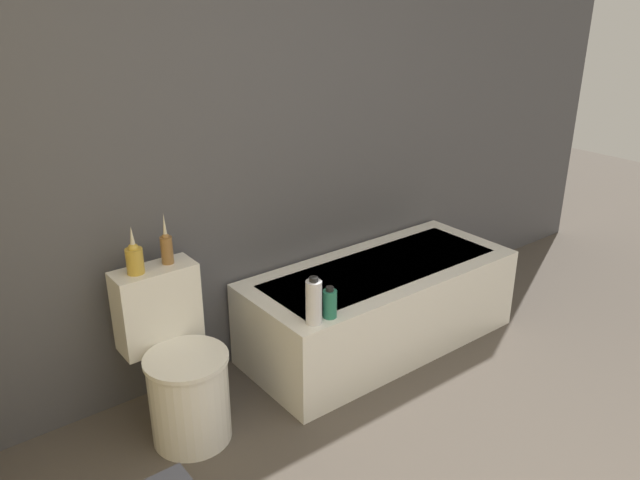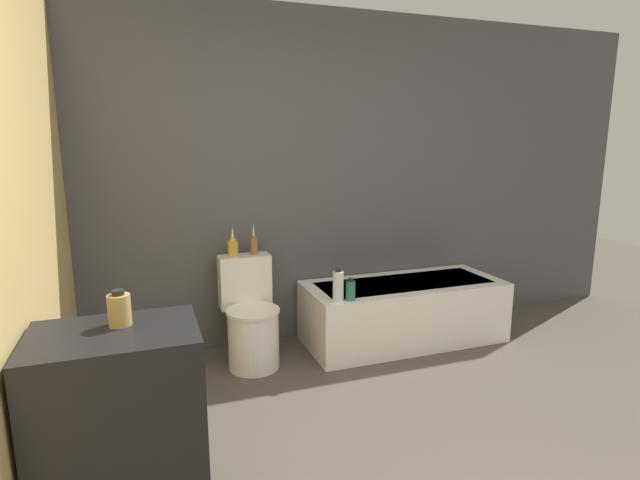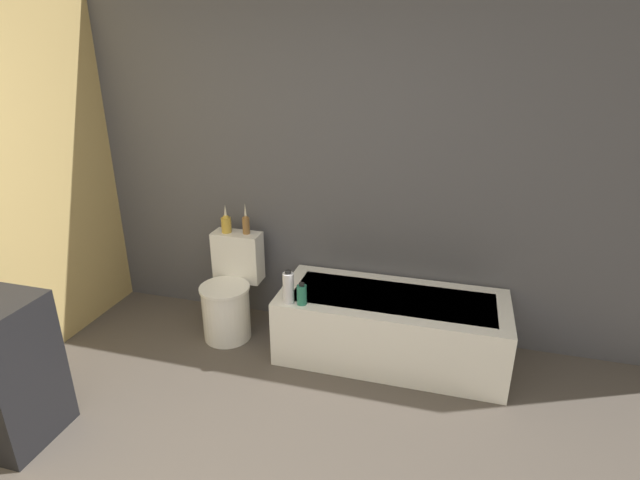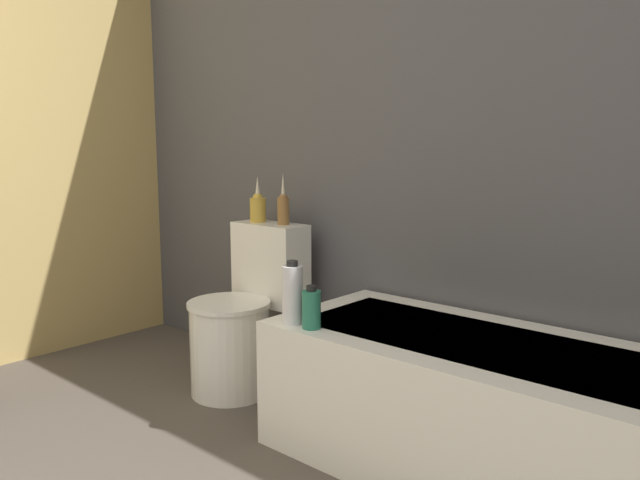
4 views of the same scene
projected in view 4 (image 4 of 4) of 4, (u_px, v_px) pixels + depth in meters
wall_back_tiled at (378, 109)px, 2.75m from camera, size 6.40×0.06×2.60m
bathtub at (491, 412)px, 2.12m from camera, size 1.60×0.68×0.49m
toilet at (243, 321)px, 2.92m from camera, size 0.38×0.54×0.77m
vase_gold at (258, 206)px, 3.03m from camera, size 0.08×0.08×0.22m
vase_silver at (283, 207)px, 2.93m from camera, size 0.06×0.06×0.25m
shampoo_bottle_tall at (292, 294)px, 2.31m from camera, size 0.08×0.08×0.24m
shampoo_bottle_short at (311, 309)px, 2.25m from camera, size 0.07×0.07×0.16m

